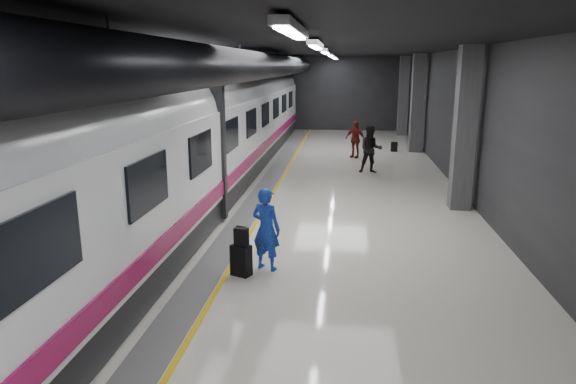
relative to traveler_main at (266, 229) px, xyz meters
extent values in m
plane|color=silver|center=(0.21, 3.07, -0.84)|extent=(40.00, 40.00, 0.00)
cube|color=black|center=(0.21, 3.07, 3.66)|extent=(10.00, 40.00, 0.02)
cube|color=#28282B|center=(0.21, 23.07, 1.41)|extent=(10.00, 0.02, 4.50)
cube|color=#28282B|center=(-4.79, 3.07, 1.41)|extent=(0.02, 40.00, 4.50)
cube|color=#28282B|center=(5.21, 3.07, 1.41)|extent=(0.02, 40.00, 4.50)
cube|color=slate|center=(-1.14, 3.07, -0.83)|extent=(0.65, 39.80, 0.01)
cube|color=yellow|center=(-0.74, 3.07, -0.83)|extent=(0.10, 39.80, 0.01)
cylinder|color=black|center=(-1.09, 3.07, 3.11)|extent=(0.80, 38.00, 0.80)
cube|color=silver|center=(0.81, -2.93, 3.56)|extent=(0.22, 2.60, 0.10)
cube|color=silver|center=(0.81, 2.07, 3.56)|extent=(0.22, 2.60, 0.10)
cube|color=silver|center=(0.81, 7.07, 3.56)|extent=(0.22, 2.60, 0.10)
cube|color=silver|center=(0.81, 12.07, 3.56)|extent=(0.22, 2.60, 0.10)
cube|color=silver|center=(0.81, 17.07, 3.56)|extent=(0.22, 2.60, 0.10)
cube|color=silver|center=(0.81, 21.07, 3.56)|extent=(0.22, 2.60, 0.10)
cube|color=#515154|center=(4.76, 5.07, 1.41)|extent=(0.55, 0.55, 4.50)
cube|color=#515154|center=(4.76, 15.07, 1.41)|extent=(0.55, 0.55, 4.50)
cube|color=#515154|center=(4.76, 21.07, 1.41)|extent=(0.55, 0.55, 4.50)
cube|color=black|center=(-3.04, 3.07, -0.49)|extent=(2.80, 38.00, 0.60)
cube|color=white|center=(-3.04, 3.07, 0.91)|extent=(2.90, 38.00, 2.20)
cylinder|color=white|center=(-3.04, 3.07, 1.86)|extent=(2.80, 38.00, 2.80)
cube|color=#900D46|center=(-1.57, 3.07, 0.11)|extent=(0.04, 38.00, 0.35)
cube|color=black|center=(-3.04, 3.07, 1.16)|extent=(3.05, 0.25, 3.80)
cube|color=black|center=(-1.57, -4.93, 1.31)|extent=(0.05, 1.60, 0.85)
cube|color=black|center=(-1.57, -1.93, 1.31)|extent=(0.05, 1.60, 0.85)
cube|color=black|center=(-1.57, 1.07, 1.31)|extent=(0.05, 1.60, 0.85)
cube|color=black|center=(-1.57, 4.07, 1.31)|extent=(0.05, 1.60, 0.85)
cube|color=black|center=(-1.57, 7.07, 1.31)|extent=(0.05, 1.60, 0.85)
cube|color=black|center=(-1.57, 10.07, 1.31)|extent=(0.05, 1.60, 0.85)
cube|color=black|center=(-1.57, 13.07, 1.31)|extent=(0.05, 1.60, 0.85)
cube|color=black|center=(-1.57, 16.07, 1.31)|extent=(0.05, 1.60, 0.85)
cube|color=black|center=(-1.57, 19.07, 1.31)|extent=(0.05, 1.60, 0.85)
imported|color=blue|center=(0.00, 0.00, 0.00)|extent=(0.72, 0.60, 1.68)
cube|color=black|center=(-0.44, -0.37, -0.53)|extent=(0.44, 0.37, 0.61)
cube|color=black|center=(-0.42, -0.39, -0.05)|extent=(0.29, 0.19, 0.35)
imported|color=black|center=(2.47, 9.81, 0.05)|extent=(0.91, 0.74, 1.79)
imported|color=maroon|center=(1.93, 13.12, -0.02)|extent=(1.03, 0.82, 1.63)
cube|color=black|center=(3.81, 14.99, -0.61)|extent=(0.31, 0.21, 0.45)
camera|label=1|loc=(1.50, -9.50, 3.12)|focal=32.00mm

